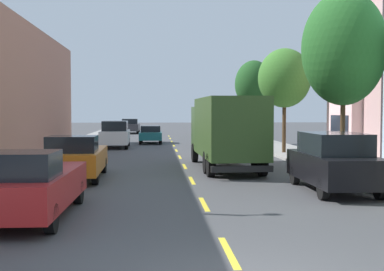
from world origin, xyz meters
TOP-DOWN VIEW (x-y plane):
  - ground_plane at (0.00, 30.00)m, footprint 160.00×160.00m
  - sidewalk_left at (-7.10, 28.00)m, footprint 3.20×120.00m
  - sidewalk_right at (7.10, 28.00)m, footprint 3.20×120.00m
  - lane_centerline_dashes at (0.00, 24.50)m, footprint 0.14×47.20m
  - street_tree_second at (6.40, 13.48)m, footprint 3.46×3.46m
  - street_tree_third at (6.40, 23.33)m, footprint 3.19×3.19m
  - street_tree_farthest at (6.40, 33.18)m, footprint 3.00×3.00m
  - delivery_box_truck at (1.81, 15.75)m, footprint 2.63×8.26m
  - parked_suv_forest at (4.35, 44.69)m, footprint 1.99×4.82m
  - parked_suv_black at (4.49, 9.07)m, footprint 2.00×4.82m
  - parked_pickup_orange at (-4.45, 12.70)m, footprint 2.10×5.34m
  - parked_sedan_champagne at (4.37, 50.96)m, footprint 1.81×4.50m
  - parked_hatchback_burgundy at (4.33, 32.31)m, footprint 1.75×4.00m
  - parked_pickup_charcoal at (-4.36, 53.71)m, footprint 2.05×5.32m
  - parked_suv_white at (-4.28, 29.87)m, footprint 2.02×4.83m
  - parked_pickup_red at (-4.49, 5.34)m, footprint 2.07×5.33m
  - moving_teal_sedan at (-1.80, 34.96)m, footprint 1.80×4.50m

SIDE VIEW (x-z plane):
  - ground_plane at x=0.00m, z-range 0.00..0.00m
  - lane_centerline_dashes at x=0.00m, z-range 0.00..0.01m
  - sidewalk_left at x=-7.10m, z-range 0.00..0.14m
  - sidewalk_right at x=7.10m, z-range 0.00..0.14m
  - parked_sedan_champagne at x=4.37m, z-range 0.03..1.46m
  - moving_teal_sedan at x=-1.80m, z-range 0.03..1.46m
  - parked_hatchback_burgundy at x=4.33m, z-range 0.01..1.51m
  - parked_pickup_orange at x=-4.45m, z-range -0.04..1.69m
  - parked_pickup_charcoal at x=-4.36m, z-range -0.04..1.69m
  - parked_pickup_red at x=-4.49m, z-range -0.04..1.69m
  - parked_suv_forest at x=4.35m, z-range 0.02..1.95m
  - parked_suv_black at x=4.49m, z-range 0.02..1.95m
  - parked_suv_white at x=-4.28m, z-range 0.02..1.95m
  - delivery_box_truck at x=1.81m, z-range 0.25..3.47m
  - street_tree_third at x=6.40m, z-range 1.48..7.76m
  - street_tree_farthest at x=6.40m, z-range 1.49..8.01m
  - street_tree_second at x=6.40m, z-range 1.50..8.95m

